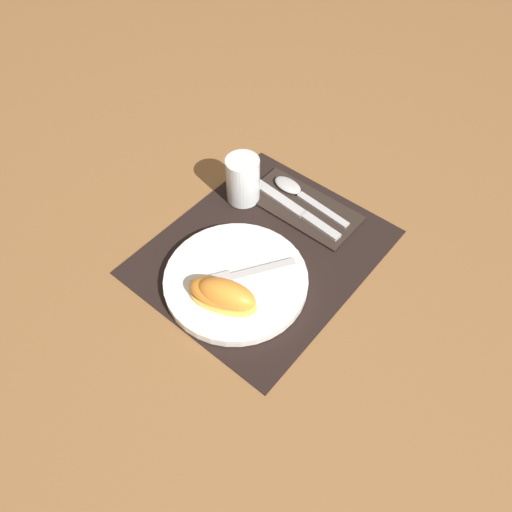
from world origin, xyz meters
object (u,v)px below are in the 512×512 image
spoon (297,191)px  citrus_wedge_1 (226,295)px  juice_glass (243,182)px  fork (236,276)px  knife (298,210)px  citrus_wedge_0 (219,294)px  plate (236,280)px

spoon → citrus_wedge_1: bearing=-166.0°
juice_glass → fork: bearing=-142.6°
juice_glass → knife: 0.11m
spoon → citrus_wedge_1: 0.29m
juice_glass → citrus_wedge_0: 0.24m
plate → knife: bearing=5.1°
fork → citrus_wedge_1: size_ratio=1.44×
juice_glass → citrus_wedge_1: 0.25m
knife → citrus_wedge_1: bearing=-170.8°
citrus_wedge_0 → knife: bearing=6.1°
plate → knife: size_ratio=1.17×
spoon → citrus_wedge_0: 0.28m
spoon → citrus_wedge_1: size_ratio=1.60×
knife → citrus_wedge_0: bearing=-173.9°
knife → spoon: bearing=39.1°
juice_glass → citrus_wedge_0: juice_glass is taller
knife → spoon: size_ratio=1.15×
fork → knife: bearing=5.2°
spoon → fork: fork is taller
knife → plate: bearing=-174.9°
plate → citrus_wedge_0: 0.05m
citrus_wedge_0 → juice_glass: bearing=32.0°
juice_glass → knife: size_ratio=0.45×
citrus_wedge_1 → juice_glass: bearing=34.8°
citrus_wedge_0 → citrus_wedge_1: 0.01m
plate → knife: 0.19m
knife → fork: 0.19m
knife → juice_glass: bearing=108.1°
plate → fork: size_ratio=1.50×
knife → citrus_wedge_1: citrus_wedge_1 is taller
juice_glass → knife: juice_glass is taller
citrus_wedge_0 → citrus_wedge_1: bearing=-79.3°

